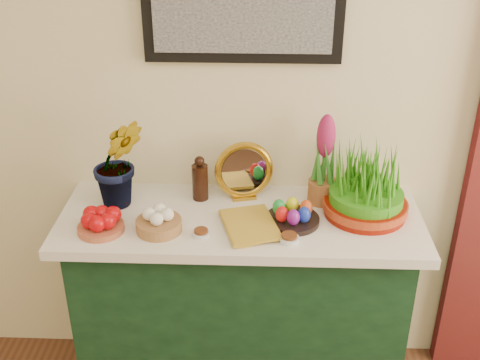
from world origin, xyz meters
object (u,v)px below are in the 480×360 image
sideboard (240,309)px  mirror (244,171)px  hyacinth_green (117,148)px  book (225,228)px  wheatgrass_sabzeh (367,187)px

sideboard → mirror: (0.01, 0.15, 0.58)m
hyacinth_green → book: bearing=-41.9°
hyacinth_green → book: 0.52m
mirror → wheatgrass_sabzeh: size_ratio=0.75×
sideboard → book: bearing=-113.1°
sideboard → book: size_ratio=5.28×
hyacinth_green → wheatgrass_sabzeh: bearing=-20.2°
hyacinth_green → mirror: (0.48, 0.08, -0.13)m
mirror → wheatgrass_sabzeh: 0.49m
sideboard → book: (-0.05, -0.12, 0.48)m
sideboard → wheatgrass_sabzeh: bearing=3.3°
sideboard → wheatgrass_sabzeh: wheatgrass_sabzeh is taller
hyacinth_green → book: (0.42, -0.19, -0.23)m
mirror → book: mirror is taller
mirror → book: size_ratio=0.99×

